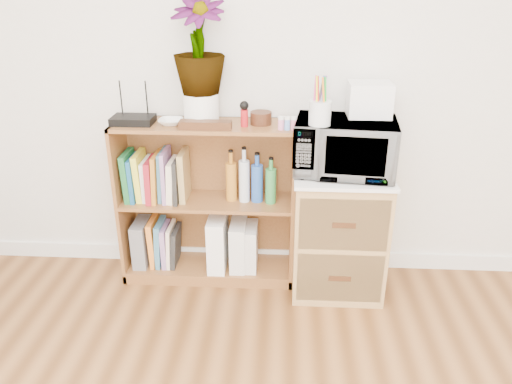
{
  "coord_description": "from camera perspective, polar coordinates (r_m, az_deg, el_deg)",
  "views": [
    {
      "loc": [
        0.09,
        -0.49,
        1.69
      ],
      "look_at": [
        -0.06,
        1.95,
        0.62
      ],
      "focal_mm": 35.0,
      "sensor_mm": 36.0,
      "label": 1
    }
  ],
  "objects": [
    {
      "name": "microwave",
      "position": [
        2.66,
        10.09,
        5.12
      ],
      "size": [
        0.55,
        0.4,
        0.29
      ],
      "primitive_type": "imported",
      "rotation": [
        0.0,
        0.0,
        -0.11
      ],
      "color": "white",
      "rests_on": "wicker_unit"
    },
    {
      "name": "pen_cup",
      "position": [
        2.5,
        7.32,
        8.96
      ],
      "size": [
        0.11,
        0.11,
        0.12
      ],
      "primitive_type": "cylinder",
      "color": "silver",
      "rests_on": "microwave"
    },
    {
      "name": "magazine_holder_left",
      "position": [
        2.99,
        -4.38,
        -5.64
      ],
      "size": [
        0.1,
        0.26,
        0.32
      ],
      "primitive_type": "cube",
      "color": "white",
      "rests_on": "bookshelf"
    },
    {
      "name": "paint_jars",
      "position": [
        2.6,
        3.6,
        7.75
      ],
      "size": [
        0.12,
        0.04,
        0.06
      ],
      "primitive_type": "cube",
      "color": "pink",
      "rests_on": "bookshelf"
    },
    {
      "name": "router",
      "position": [
        2.79,
        -13.87,
        8.01
      ],
      "size": [
        0.22,
        0.15,
        0.04
      ],
      "primitive_type": "cube",
      "color": "black",
      "rests_on": "bookshelf"
    },
    {
      "name": "wicker_unit",
      "position": [
        2.87,
        9.34,
        -4.56
      ],
      "size": [
        0.5,
        0.45,
        0.7
      ],
      "primitive_type": "cube",
      "color": "#9E7542",
      "rests_on": "ground"
    },
    {
      "name": "skirting_board",
      "position": [
        3.19,
        1.41,
        -7.33
      ],
      "size": [
        4.0,
        0.02,
        0.1
      ],
      "primitive_type": "cube",
      "color": "white",
      "rests_on": "ground"
    },
    {
      "name": "kokeshi_doll",
      "position": [
        2.65,
        -1.34,
        8.44
      ],
      "size": [
        0.04,
        0.04,
        0.09
      ],
      "primitive_type": "cylinder",
      "color": "#AC151B",
      "rests_on": "bookshelf"
    },
    {
      "name": "potted_plant",
      "position": [
        2.67,
        -6.59,
        16.31
      ],
      "size": [
        0.28,
        0.28,
        0.49
      ],
      "primitive_type": "imported",
      "color": "#407830",
      "rests_on": "plant_pot"
    },
    {
      "name": "plant_pot",
      "position": [
        2.73,
        -6.27,
        9.51
      ],
      "size": [
        0.19,
        0.19,
        0.16
      ],
      "primitive_type": "cylinder",
      "color": "white",
      "rests_on": "bookshelf"
    },
    {
      "name": "magazine_holder_right",
      "position": [
        2.98,
        -0.69,
        -6.22
      ],
      "size": [
        0.08,
        0.21,
        0.27
      ],
      "primitive_type": "cube",
      "color": "silver",
      "rests_on": "bookshelf"
    },
    {
      "name": "file_box",
      "position": [
        3.1,
        -12.87,
        -5.58
      ],
      "size": [
        0.08,
        0.22,
        0.27
      ],
      "primitive_type": "cube",
      "color": "slate",
      "rests_on": "bookshelf"
    },
    {
      "name": "lower_books",
      "position": [
        3.07,
        -10.43,
        -5.78
      ],
      "size": [
        0.17,
        0.19,
        0.29
      ],
      "color": "orange",
      "rests_on": "bookshelf"
    },
    {
      "name": "cookbooks",
      "position": [
        2.89,
        -11.3,
        1.69
      ],
      "size": [
        0.35,
        0.2,
        0.3
      ],
      "color": "#1C6B34",
      "rests_on": "bookshelf"
    },
    {
      "name": "white_bowl",
      "position": [
        2.73,
        -9.72,
        7.92
      ],
      "size": [
        0.13,
        0.13,
        0.03
      ],
      "primitive_type": "imported",
      "color": "white",
      "rests_on": "bookshelf"
    },
    {
      "name": "trinket_box",
      "position": [
        2.62,
        -5.79,
        7.63
      ],
      "size": [
        0.27,
        0.07,
        0.04
      ],
      "primitive_type": "cube",
      "color": "#35200E",
      "rests_on": "bookshelf"
    },
    {
      "name": "small_appliance",
      "position": [
        2.7,
        12.83,
        10.29
      ],
      "size": [
        0.22,
        0.18,
        0.18
      ],
      "primitive_type": "cube",
      "color": "white",
      "rests_on": "microwave"
    },
    {
      "name": "wooden_bowl",
      "position": [
        2.7,
        0.57,
        8.45
      ],
      "size": [
        0.11,
        0.11,
        0.07
      ],
      "primitive_type": "cylinder",
      "color": "#321A0D",
      "rests_on": "bookshelf"
    },
    {
      "name": "magazine_holder_mid",
      "position": [
        2.98,
        -2.01,
        -6.02
      ],
      "size": [
        0.09,
        0.23,
        0.29
      ],
      "primitive_type": "cube",
      "color": "silver",
      "rests_on": "bookshelf"
    },
    {
      "name": "liquor_bottles",
      "position": [
        2.8,
        -0.67,
        1.68
      ],
      "size": [
        0.29,
        0.07,
        0.31
      ],
      "color": "#B87322",
      "rests_on": "bookshelf"
    },
    {
      "name": "bookshelf",
      "position": [
        2.89,
        -5.56,
        -1.3
      ],
      "size": [
        1.0,
        0.3,
        0.95
      ],
      "primitive_type": "cube",
      "color": "brown",
      "rests_on": "ground"
    }
  ]
}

